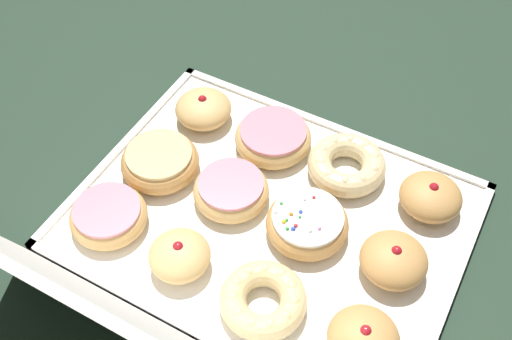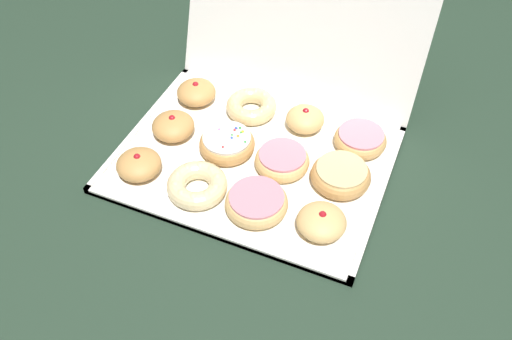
{
  "view_description": "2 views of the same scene",
  "coord_description": "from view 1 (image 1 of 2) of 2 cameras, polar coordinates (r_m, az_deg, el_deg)",
  "views": [
    {
      "loc": [
        -0.23,
        0.45,
        0.72
      ],
      "look_at": [
        0.04,
        -0.04,
        0.05
      ],
      "focal_mm": 43.16,
      "sensor_mm": 36.0,
      "label": 1
    },
    {
      "loc": [
        0.3,
        -0.71,
        0.8
      ],
      "look_at": [
        0.03,
        -0.05,
        0.03
      ],
      "focal_mm": 38.03,
      "sensor_mm": 36.0,
      "label": 2
    }
  ],
  "objects": [
    {
      "name": "ground_plane",
      "position": [
        0.88,
        1.25,
        -4.59
      ],
      "size": [
        3.0,
        3.0,
        0.0
      ],
      "primitive_type": "plane",
      "color": "#233828"
    },
    {
      "name": "jelly_filled_donut_3",
      "position": [
        0.99,
        -4.91,
        5.68
      ],
      "size": [
        0.09,
        0.09,
        0.05
      ],
      "color": "#E5B770",
      "rests_on": "donut_box"
    },
    {
      "name": "pink_frosted_donut_6",
      "position": [
        0.88,
        -2.43,
        -2.03
      ],
      "size": [
        0.11,
        0.11,
        0.04
      ],
      "color": "#E5B770",
      "rests_on": "donut_box"
    },
    {
      "name": "box_lid_open",
      "position": [
        0.6,
        -11.45,
        -13.18
      ],
      "size": [
        0.54,
        0.15,
        0.39
      ],
      "primitive_type": "cube",
      "rotation": [
        1.22,
        0.0,
        0.0
      ],
      "color": "white",
      "rests_on": "ground"
    },
    {
      "name": "sprinkle_donut_5",
      "position": [
        0.85,
        4.87,
        -4.77
      ],
      "size": [
        0.11,
        0.11,
        0.04
      ],
      "color": "tan",
      "rests_on": "donut_box"
    },
    {
      "name": "jelly_filled_donut_0",
      "position": [
        0.9,
        15.87,
        -2.39
      ],
      "size": [
        0.09,
        0.09,
        0.05
      ],
      "color": "tan",
      "rests_on": "donut_box"
    },
    {
      "name": "pink_frosted_donut_11",
      "position": [
        0.88,
        -13.52,
        -4.14
      ],
      "size": [
        0.11,
        0.11,
        0.04
      ],
      "color": "tan",
      "rests_on": "donut_box"
    },
    {
      "name": "cruller_donut_9",
      "position": [
        0.78,
        0.67,
        -11.91
      ],
      "size": [
        0.11,
        0.11,
        0.04
      ],
      "color": "#EACC8C",
      "rests_on": "donut_box"
    },
    {
      "name": "cruller_donut_1",
      "position": [
        0.92,
        8.4,
        0.52
      ],
      "size": [
        0.12,
        0.12,
        0.04
      ],
      "color": "beige",
      "rests_on": "donut_box"
    },
    {
      "name": "glazed_ring_donut_7",
      "position": [
        0.92,
        -8.89,
        0.8
      ],
      "size": [
        0.12,
        0.12,
        0.04
      ],
      "color": "tan",
      "rests_on": "donut_box"
    },
    {
      "name": "jelly_filled_donut_4",
      "position": [
        0.82,
        12.53,
        -8.35
      ],
      "size": [
        0.09,
        0.09,
        0.05
      ],
      "color": "tan",
      "rests_on": "donut_box"
    },
    {
      "name": "donut_box",
      "position": [
        0.88,
        1.26,
        -4.39
      ],
      "size": [
        0.54,
        0.41,
        0.01
      ],
      "color": "white",
      "rests_on": "ground"
    },
    {
      "name": "pink_frosted_donut_2",
      "position": [
        0.94,
        1.6,
        3.06
      ],
      "size": [
        0.12,
        0.12,
        0.04
      ],
      "color": "#E5B770",
      "rests_on": "donut_box"
    },
    {
      "name": "jelly_filled_donut_10",
      "position": [
        0.82,
        -7.09,
        -7.87
      ],
      "size": [
        0.08,
        0.08,
        0.05
      ],
      "color": "#E5B770",
      "rests_on": "donut_box"
    },
    {
      "name": "jelly_filled_donut_8",
      "position": [
        0.77,
        9.92,
        -15.13
      ],
      "size": [
        0.09,
        0.09,
        0.05
      ],
      "color": "tan",
      "rests_on": "donut_box"
    }
  ]
}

